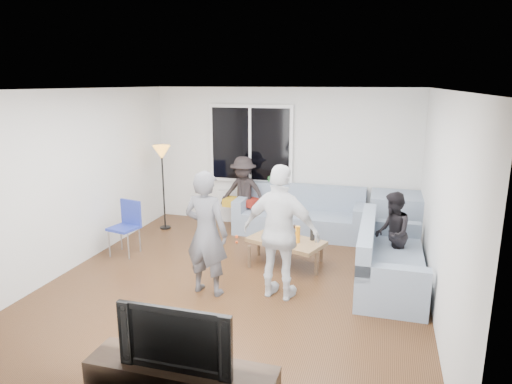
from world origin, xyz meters
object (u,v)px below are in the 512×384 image
(sofa_right_section, at_px, (391,254))
(player_right, at_px, (281,233))
(sofa_back_section, at_px, (299,211))
(player_left, at_px, (206,233))
(spectator_right, at_px, (392,234))
(coffee_table, at_px, (286,252))
(side_chair, at_px, (124,229))
(television, at_px, (179,334))
(floor_lamp, at_px, (163,188))
(spectator_back, at_px, (243,193))

(sofa_right_section, distance_m, player_right, 1.63)
(sofa_back_section, height_order, player_left, player_left)
(player_right, xyz_separation_m, spectator_right, (1.36, 1.15, -0.26))
(coffee_table, xyz_separation_m, player_left, (-0.79, -1.18, 0.62))
(side_chair, bearing_deg, television, -39.01)
(spectator_right, xyz_separation_m, television, (-1.68, -3.41, 0.12))
(sofa_back_section, height_order, spectator_right, spectator_right)
(floor_lamp, distance_m, spectator_back, 1.48)
(coffee_table, distance_m, side_chair, 2.59)
(floor_lamp, relative_size, player_left, 0.96)
(player_left, bearing_deg, spectator_right, -142.57)
(sofa_back_section, height_order, television, television)
(spectator_right, height_order, spectator_back, spectator_back)
(spectator_back, bearing_deg, player_left, -77.36)
(spectator_back, bearing_deg, coffee_table, -47.69)
(spectator_right, relative_size, spectator_back, 0.88)
(player_right, xyz_separation_m, spectator_back, (-1.29, 2.54, -0.18))
(coffee_table, xyz_separation_m, floor_lamp, (-2.56, 1.09, 0.58))
(floor_lamp, bearing_deg, television, -61.36)
(sofa_back_section, xyz_separation_m, player_right, (0.23, -2.51, 0.44))
(side_chair, bearing_deg, spectator_back, 64.11)
(coffee_table, bearing_deg, player_right, -81.83)
(spectator_back, bearing_deg, sofa_right_section, -28.41)
(sofa_right_section, height_order, floor_lamp, floor_lamp)
(sofa_back_section, height_order, player_right, player_right)
(player_left, distance_m, spectator_right, 2.64)
(sofa_back_section, distance_m, spectator_back, 1.09)
(floor_lamp, bearing_deg, sofa_back_section, 8.85)
(floor_lamp, height_order, player_left, player_left)
(coffee_table, bearing_deg, player_left, -123.82)
(spectator_right, bearing_deg, sofa_back_section, -134.41)
(spectator_back, height_order, television, spectator_back)
(sofa_right_section, xyz_separation_m, side_chair, (-4.07, -0.04, 0.01))
(sofa_right_section, xyz_separation_m, floor_lamp, (-4.07, 1.34, 0.36))
(sofa_back_section, height_order, coffee_table, sofa_back_section)
(coffee_table, relative_size, spectator_back, 0.81)
(coffee_table, distance_m, player_left, 1.55)
(side_chair, height_order, player_right, player_right)
(player_left, relative_size, spectator_right, 1.36)
(player_right, bearing_deg, player_left, 18.54)
(coffee_table, height_order, television, television)
(side_chair, distance_m, player_left, 2.02)
(player_left, bearing_deg, coffee_table, -115.71)
(player_right, bearing_deg, coffee_table, -71.89)
(sofa_back_section, xyz_separation_m, television, (-0.09, -4.77, 0.29))
(side_chair, distance_m, player_right, 2.84)
(player_right, distance_m, spectator_back, 2.86)
(player_right, bearing_deg, television, 91.94)
(player_right, bearing_deg, sofa_back_section, -74.85)
(sofa_back_section, xyz_separation_m, coffee_table, (0.08, -1.48, -0.22))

